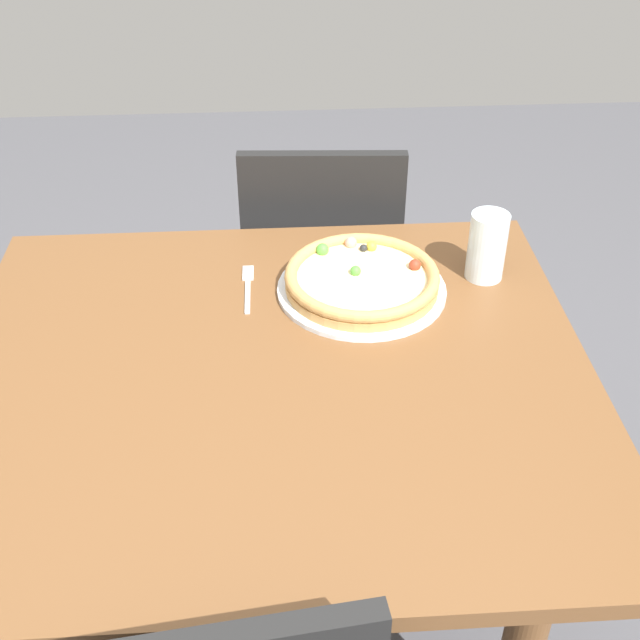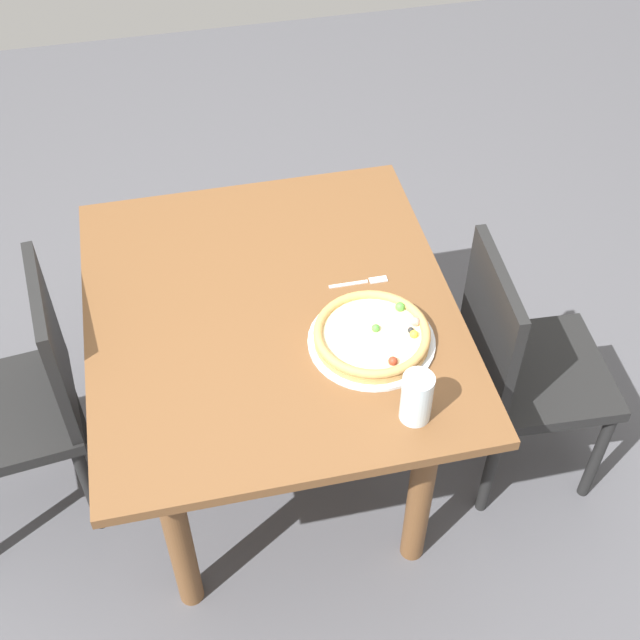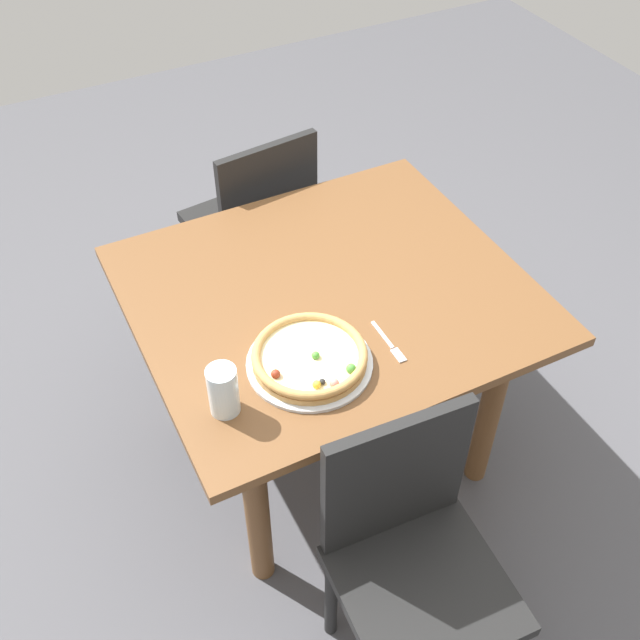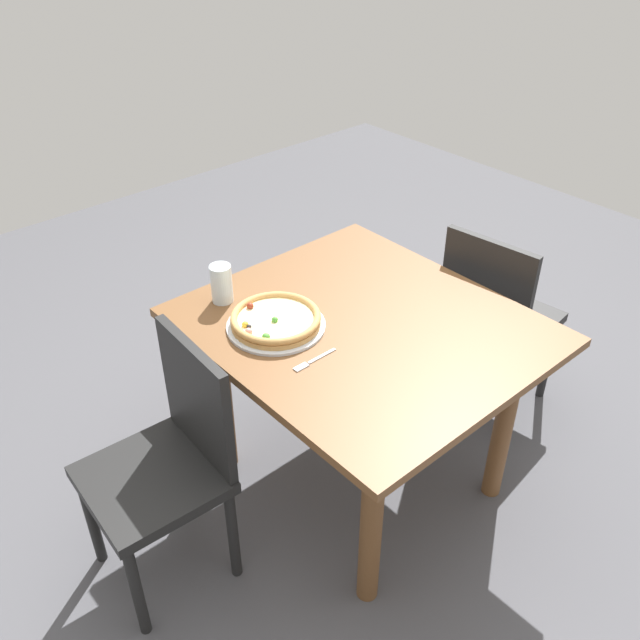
% 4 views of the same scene
% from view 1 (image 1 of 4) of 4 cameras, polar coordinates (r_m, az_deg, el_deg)
% --- Properties ---
extents(ground_plane, '(6.00, 6.00, 0.00)m').
position_cam_1_polar(ground_plane, '(1.98, -2.51, -20.17)').
color(ground_plane, '#4C4C51').
extents(dining_table, '(1.11, 0.99, 0.73)m').
position_cam_1_polar(dining_table, '(1.51, -3.11, -7.09)').
color(dining_table, brown).
rests_on(dining_table, ground).
extents(chair_far, '(0.42, 0.42, 0.87)m').
position_cam_1_polar(chair_far, '(2.16, 0.11, 3.21)').
color(chair_far, black).
rests_on(chair_far, ground).
extents(plate, '(0.33, 0.33, 0.01)m').
position_cam_1_polar(plate, '(1.62, 2.87, 2.11)').
color(plate, silver).
rests_on(plate, dining_table).
extents(pizza, '(0.30, 0.30, 0.04)m').
position_cam_1_polar(pizza, '(1.61, 2.90, 2.88)').
color(pizza, tan).
rests_on(pizza, plate).
extents(fork, '(0.02, 0.17, 0.00)m').
position_cam_1_polar(fork, '(1.64, -4.98, 2.43)').
color(fork, silver).
rests_on(fork, dining_table).
extents(drinking_glass, '(0.08, 0.08, 0.14)m').
position_cam_1_polar(drinking_glass, '(1.66, 11.41, 4.99)').
color(drinking_glass, silver).
rests_on(drinking_glass, dining_table).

